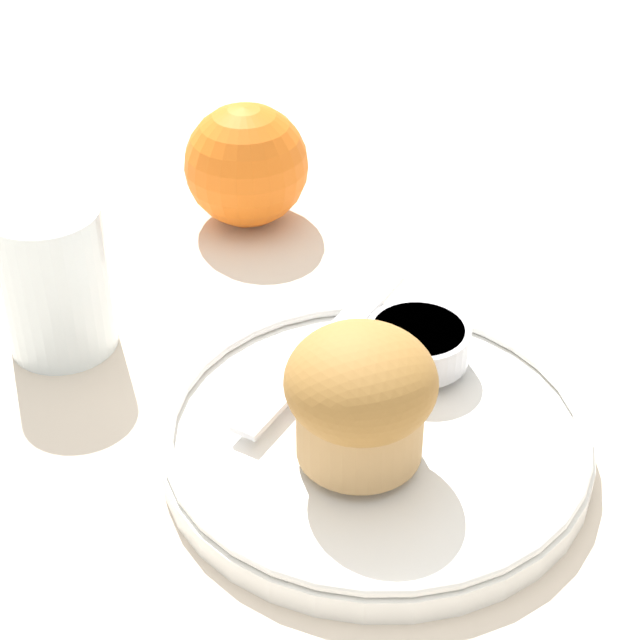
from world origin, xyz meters
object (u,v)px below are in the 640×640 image
Objects in this scene: orange_fruit at (246,165)px; juice_glass at (55,280)px; muffin at (361,396)px; butter_knife at (325,347)px.

juice_glass reaches higher than orange_fruit.
orange_fruit is at bearing 64.95° from muffin.
butter_knife is 0.16m from juice_glass.
muffin reaches higher than butter_knife.
juice_glass is (-0.06, 0.20, -0.01)m from muffin.
butter_knife is 1.80× the size of juice_glass.
orange_fruit is 0.18m from juice_glass.
juice_glass is at bearing 108.04° from butter_knife.
butter_knife is 1.91× the size of orange_fruit.
muffin is 0.09m from butter_knife.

